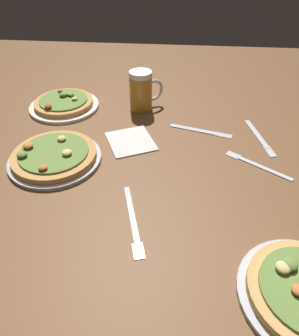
{
  "coord_description": "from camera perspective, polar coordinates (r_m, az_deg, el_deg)",
  "views": [
    {
      "loc": [
        0.06,
        -0.7,
        0.58
      ],
      "look_at": [
        0.0,
        0.0,
        0.02
      ],
      "focal_mm": 33.15,
      "sensor_mm": 36.0,
      "label": 1
    }
  ],
  "objects": [
    {
      "name": "beer_mug_dark",
      "position": [
        1.21,
        -1.43,
        13.97
      ],
      "size": [
        0.13,
        0.1,
        0.15
      ],
      "color": "#B27A23",
      "rests_on": "ground_plane"
    },
    {
      "name": "fork_left",
      "position": [
        0.78,
        -3.04,
        -9.65
      ],
      "size": [
        0.08,
        0.23,
        0.01
      ],
      "color": "silver",
      "rests_on": "ground_plane"
    },
    {
      "name": "knife_right",
      "position": [
        1.11,
        9.47,
        6.81
      ],
      "size": [
        0.22,
        0.08,
        0.01
      ],
      "color": "silver",
      "rests_on": "ground_plane"
    },
    {
      "name": "knife_spare",
      "position": [
        1.13,
        19.57,
        5.36
      ],
      "size": [
        0.07,
        0.22,
        0.01
      ],
      "color": "silver",
      "rests_on": "ground_plane"
    },
    {
      "name": "napkin_folded",
      "position": [
        1.04,
        -3.48,
        5.03
      ],
      "size": [
        0.2,
        0.2,
        0.01
      ],
      "primitive_type": "cube",
      "rotation": [
        0.0,
        0.0,
        0.43
      ],
      "color": "silver",
      "rests_on": "ground_plane"
    },
    {
      "name": "pizza_plate_side",
      "position": [
        0.99,
        -17.08,
        2.08
      ],
      "size": [
        0.28,
        0.28,
        0.05
      ],
      "color": "#B2B2B7",
      "rests_on": "ground_plane"
    },
    {
      "name": "pizza_plate_far",
      "position": [
        1.29,
        -15.43,
        11.33
      ],
      "size": [
        0.27,
        0.27,
        0.05
      ],
      "color": "silver",
      "rests_on": "ground_plane"
    },
    {
      "name": "fork_spare",
      "position": [
        0.99,
        19.07,
        0.62
      ],
      "size": [
        0.18,
        0.14,
        0.01
      ],
      "color": "silver",
      "rests_on": "ground_plane"
    },
    {
      "name": "ground_plane",
      "position": [
        0.92,
        0.0,
        -1.69
      ],
      "size": [
        2.4,
        2.4,
        0.03
      ],
      "primitive_type": "cube",
      "color": "brown"
    }
  ]
}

